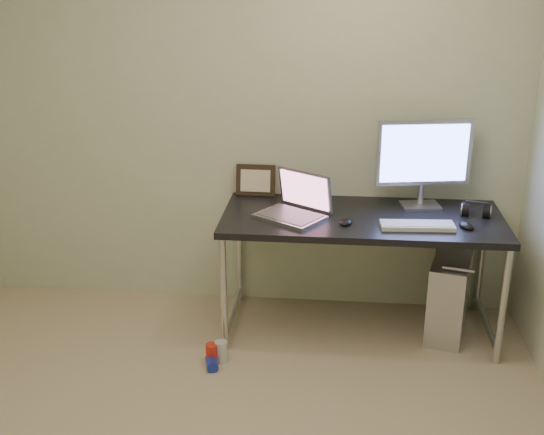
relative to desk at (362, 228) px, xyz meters
The scene contains 16 objects.
wall_back 1.01m from the desk, 154.32° to the left, with size 3.50×0.02×2.50m, color beige.
desk is the anchor object (origin of this frame).
tower_computer 0.69m from the desk, ahead, with size 0.32×0.52×0.53m.
cable_a 0.65m from the desk, 31.99° to the left, with size 0.01×0.01×0.70m, color black.
cable_b 0.72m from the desk, 26.31° to the left, with size 0.01×0.01×0.72m, color black.
can_red 1.14m from the desk, 149.61° to the right, with size 0.07×0.07×0.12m, color red.
can_white 1.09m from the desk, 149.28° to the right, with size 0.07×0.07×0.13m, color silver.
can_blue 1.17m from the desk, 147.19° to the right, with size 0.06×0.06×0.12m, color #1C2CA5.
laptop 0.42m from the desk, behind, with size 0.48×0.46×0.26m.
monitor 0.56m from the desk, 29.53° to the left, with size 0.57×0.20×0.54m.
keyboard 0.35m from the desk, 28.57° to the right, with size 0.41×0.13×0.02m, color silver.
mouse_right 0.60m from the desk, 13.19° to the right, with size 0.07×0.11×0.04m, color black.
mouse_left 0.20m from the desk, 124.75° to the right, with size 0.07×0.11×0.04m, color black.
headphones 0.68m from the desk, ahead, with size 0.17×0.10×0.11m.
picture_frame 0.76m from the desk, 154.56° to the left, with size 0.25×0.03×0.20m, color black.
webcam 0.55m from the desk, 148.97° to the left, with size 0.05×0.04×0.13m.
Camera 1 is at (0.59, -2.40, 2.13)m, focal length 45.00 mm.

